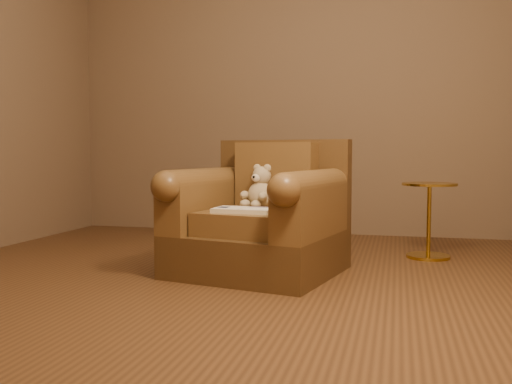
# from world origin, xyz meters

# --- Properties ---
(floor) EXTENTS (4.00, 4.00, 0.00)m
(floor) POSITION_xyz_m (0.00, 0.00, 0.00)
(floor) COLOR brown
(floor) RESTS_ON ground
(armchair) EXTENTS (1.09, 1.06, 0.83)m
(armchair) POSITION_xyz_m (0.21, 0.21, 0.32)
(armchair) COLOR #4D3419
(armchair) RESTS_ON floor
(teddy_bear) EXTENTS (0.21, 0.24, 0.28)m
(teddy_bear) POSITION_xyz_m (0.18, 0.29, 0.51)
(teddy_bear) COLOR tan
(teddy_bear) RESTS_ON armchair
(guidebook) EXTENTS (0.36, 0.23, 0.03)m
(guidebook) POSITION_xyz_m (0.16, -0.02, 0.41)
(guidebook) COLOR beige
(guidebook) RESTS_ON armchair
(side_table) EXTENTS (0.38, 0.38, 0.53)m
(side_table) POSITION_xyz_m (1.26, 0.96, 0.29)
(side_table) COLOR gold
(side_table) RESTS_ON floor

